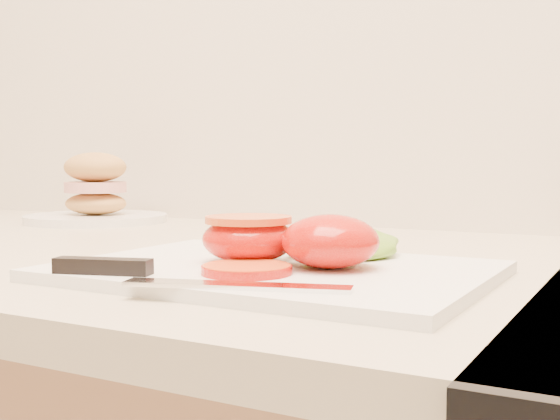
% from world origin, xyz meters
% --- Properties ---
extents(cutting_board, '(0.34, 0.25, 0.01)m').
position_xyz_m(cutting_board, '(-0.03, 1.55, 0.94)').
color(cutting_board, white).
rests_on(cutting_board, counter).
extents(tomato_half_dome, '(0.08, 0.08, 0.04)m').
position_xyz_m(tomato_half_dome, '(0.02, 1.56, 0.96)').
color(tomato_half_dome, red).
rests_on(tomato_half_dome, cutting_board).
extents(tomato_half_cut, '(0.08, 0.08, 0.04)m').
position_xyz_m(tomato_half_cut, '(-0.06, 1.56, 0.96)').
color(tomato_half_cut, red).
rests_on(tomato_half_cut, cutting_board).
extents(tomato_slice_0, '(0.07, 0.07, 0.01)m').
position_xyz_m(tomato_slice_0, '(-0.03, 1.50, 0.94)').
color(tomato_slice_0, orange).
rests_on(tomato_slice_0, cutting_board).
extents(lettuce_leaf_0, '(0.13, 0.13, 0.02)m').
position_xyz_m(lettuce_leaf_0, '(-0.00, 1.63, 0.95)').
color(lettuce_leaf_0, olive).
rests_on(lettuce_leaf_0, cutting_board).
extents(knife, '(0.24, 0.07, 0.01)m').
position_xyz_m(knife, '(-0.08, 1.45, 0.94)').
color(knife, silver).
rests_on(knife, cutting_board).
extents(sandwich_plate, '(0.22, 0.22, 0.11)m').
position_xyz_m(sandwich_plate, '(-0.53, 1.88, 0.97)').
color(sandwich_plate, white).
rests_on(sandwich_plate, counter).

